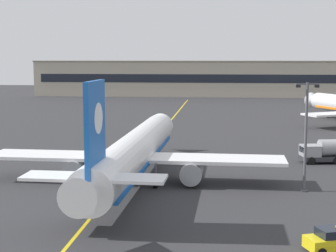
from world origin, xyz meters
The scene contains 8 objects.
ground_plane centered at (0.00, 0.00, 0.00)m, with size 400.00×400.00×0.00m, color #2D2D30.
taxiway_centreline centered at (0.00, 30.00, 0.00)m, with size 0.30×180.00×0.01m, color yellow.
airliner_foreground centered at (1.49, 9.31, 3.37)m, with size 32.11×41.47×11.65m.
apron_lamp_post centered at (19.08, 7.63, 5.75)m, with size 2.24×0.90×10.92m.
service_car_second centered at (18.64, -8.94, 0.77)m, with size 4.56×3.12×1.79m.
service_truck_catering_grey centered at (24.83, 22.70, 1.49)m, with size 7.91×3.83×3.00m.
safety_cone_by_nose_gear centered at (2.72, 25.49, 0.26)m, with size 0.44×0.44×0.55m.
terminal_building centered at (10.86, 136.87, 6.09)m, with size 128.78×12.40×12.16m.
Camera 1 is at (10.50, -45.17, 13.41)m, focal length 56.25 mm.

